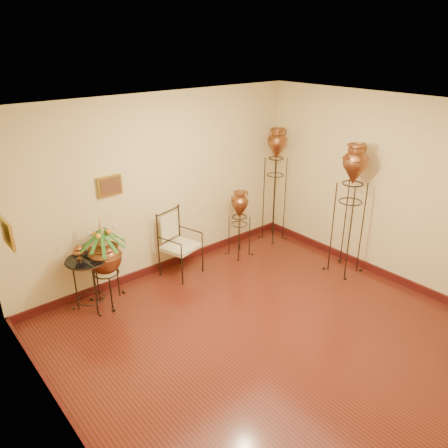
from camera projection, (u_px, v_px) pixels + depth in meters
ground at (275, 341)px, 5.47m from camera, size 5.00×5.00×0.00m
room_shell at (282, 213)px, 4.78m from camera, size 5.02×5.02×2.81m
amphora_tall at (275, 184)px, 7.82m from camera, size 0.42×0.42×2.09m
amphora_mid at (349, 210)px, 6.70m from camera, size 0.58×0.58×2.11m
amphora_short at (239, 223)px, 7.41m from camera, size 0.41×0.41×1.18m
planter_urn at (104, 254)px, 5.98m from camera, size 0.94×0.94×1.37m
armchair at (181, 244)px, 6.82m from camera, size 0.71×0.68×1.04m
side_table at (89, 283)px, 5.97m from camera, size 0.69×0.69×0.98m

